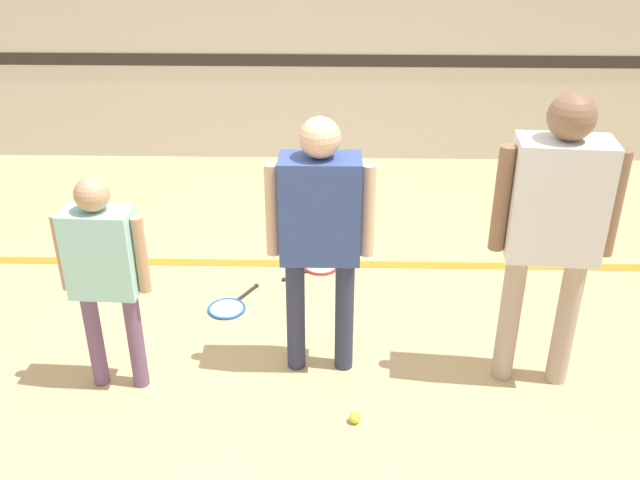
{
  "coord_description": "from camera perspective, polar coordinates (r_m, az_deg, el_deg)",
  "views": [
    {
      "loc": [
        0.33,
        -3.54,
        2.71
      ],
      "look_at": [
        0.25,
        -0.02,
        0.87
      ],
      "focal_mm": 40.0,
      "sensor_mm": 36.0,
      "label": 1
    }
  ],
  "objects": [
    {
      "name": "tennis_ball_by_spare_racket",
      "position": [
        5.51,
        -1.72,
        -1.44
      ],
      "size": [
        0.07,
        0.07,
        0.07
      ],
      "primitive_type": "sphere",
      "color": "#CCE038",
      "rests_on": "ground_plane"
    },
    {
      "name": "racket_spare_on_floor",
      "position": [
        5.44,
        -0.12,
        -2.15
      ],
      "size": [
        0.48,
        0.42,
        0.03
      ],
      "rotation": [
        0.0,
        0.0,
        3.81
      ],
      "color": "red",
      "rests_on": "ground_plane"
    },
    {
      "name": "person_student_right",
      "position": [
        3.98,
        18.29,
        1.89
      ],
      "size": [
        0.66,
        0.31,
        1.74
      ],
      "rotation": [
        0.0,
        0.0,
        3.06
      ],
      "color": "tan",
      "rests_on": "ground_plane"
    },
    {
      "name": "tennis_ball_near_instructor",
      "position": [
        4.04,
        2.81,
        -14.0
      ],
      "size": [
        0.07,
        0.07,
        0.07
      ],
      "primitive_type": "sphere",
      "color": "#CCE038",
      "rests_on": "ground_plane"
    },
    {
      "name": "ground_plane",
      "position": [
        4.47,
        -3.2,
        -9.76
      ],
      "size": [
        16.0,
        16.0,
        0.0
      ],
      "primitive_type": "plane",
      "color": "tan"
    },
    {
      "name": "tennis_ball_stray_left",
      "position": [
        4.52,
        -2.23,
        -8.75
      ],
      "size": [
        0.07,
        0.07,
        0.07
      ],
      "primitive_type": "sphere",
      "color": "#CCE038",
      "rests_on": "ground_plane"
    },
    {
      "name": "floor_stripe",
      "position": [
        5.5,
        -2.25,
        -1.88
      ],
      "size": [
        14.4,
        0.1,
        0.01
      ],
      "color": "orange",
      "rests_on": "ground_plane"
    },
    {
      "name": "person_student_left",
      "position": [
        4.03,
        -16.97,
        -1.82
      ],
      "size": [
        0.5,
        0.22,
        1.31
      ],
      "rotation": [
        0.0,
        0.0,
        -0.04
      ],
      "color": "#6B4C70",
      "rests_on": "ground_plane"
    },
    {
      "name": "racket_second_spare",
      "position": [
        5.0,
        -7.31,
        -5.33
      ],
      "size": [
        0.37,
        0.51,
        0.03
      ],
      "rotation": [
        0.0,
        0.0,
        1.05
      ],
      "color": "blue",
      "rests_on": "ground_plane"
    },
    {
      "name": "person_instructor",
      "position": [
        3.92,
        -0.0,
        1.4
      ],
      "size": [
        0.6,
        0.25,
        1.58
      ],
      "rotation": [
        0.0,
        0.0,
        0.01
      ],
      "color": "#2D334C",
      "rests_on": "ground_plane"
    }
  ]
}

